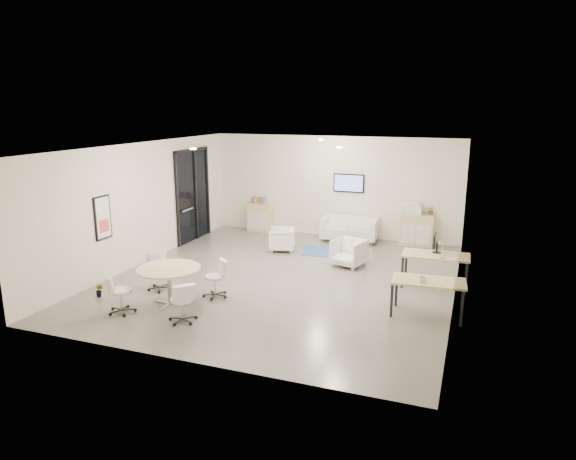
# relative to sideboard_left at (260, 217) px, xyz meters

# --- Properties ---
(room_shell) EXTENTS (9.60, 10.60, 4.80)m
(room_shell) POSITION_rel_sideboard_left_xyz_m (2.46, -4.26, 1.14)
(room_shell) COLOR #54524D
(room_shell) RESTS_ON ground
(glass_door) EXTENTS (0.09, 1.90, 2.85)m
(glass_door) POSITION_rel_sideboard_left_xyz_m (-1.49, -1.75, 1.04)
(glass_door) COLOR black
(glass_door) RESTS_ON room_shell
(artwork) EXTENTS (0.05, 0.54, 1.04)m
(artwork) POSITION_rel_sideboard_left_xyz_m (-1.51, -5.86, 1.08)
(artwork) COLOR black
(artwork) RESTS_ON room_shell
(wall_tv) EXTENTS (0.98, 0.06, 0.58)m
(wall_tv) POSITION_rel_sideboard_left_xyz_m (2.96, 0.20, 1.29)
(wall_tv) COLOR black
(wall_tv) RESTS_ON room_shell
(ceiling_spots) EXTENTS (3.14, 4.14, 0.03)m
(ceiling_spots) POSITION_rel_sideboard_left_xyz_m (2.26, -3.43, 2.72)
(ceiling_spots) COLOR #FFEAC6
(ceiling_spots) RESTS_ON room_shell
(sideboard_left) EXTENTS (0.83, 0.43, 0.93)m
(sideboard_left) POSITION_rel_sideboard_left_xyz_m (0.00, 0.00, 0.00)
(sideboard_left) COLOR #DDC585
(sideboard_left) RESTS_ON room_shell
(sideboard_right) EXTENTS (0.96, 0.46, 0.96)m
(sideboard_right) POSITION_rel_sideboard_left_xyz_m (5.15, -0.02, 0.01)
(sideboard_right) COLOR #DDC585
(sideboard_right) RESTS_ON room_shell
(books) EXTENTS (0.48, 0.14, 0.22)m
(books) POSITION_rel_sideboard_left_xyz_m (-0.04, 0.00, 0.58)
(books) COLOR red
(books) RESTS_ON sideboard_left
(printer) EXTENTS (0.56, 0.49, 0.36)m
(printer) POSITION_rel_sideboard_left_xyz_m (4.98, -0.01, 0.66)
(printer) COLOR white
(printer) RESTS_ON sideboard_right
(loveseat) EXTENTS (1.76, 0.95, 0.64)m
(loveseat) POSITION_rel_sideboard_left_xyz_m (3.12, -0.19, -0.11)
(loveseat) COLOR silver
(loveseat) RESTS_ON room_shell
(blue_rug) EXTENTS (1.83, 1.35, 0.01)m
(blue_rug) POSITION_rel_sideboard_left_xyz_m (2.94, -1.61, -0.46)
(blue_rug) COLOR navy
(blue_rug) RESTS_ON room_shell
(armchair_left) EXTENTS (0.84, 0.87, 0.73)m
(armchair_left) POSITION_rel_sideboard_left_xyz_m (1.54, -1.97, -0.10)
(armchair_left) COLOR silver
(armchair_left) RESTS_ON room_shell
(armchair_right) EXTENTS (0.94, 0.90, 0.79)m
(armchair_right) POSITION_rel_sideboard_left_xyz_m (3.71, -2.74, -0.07)
(armchair_right) COLOR silver
(armchair_right) RESTS_ON room_shell
(desk_rear) EXTENTS (1.53, 0.79, 0.79)m
(desk_rear) POSITION_rel_sideboard_left_xyz_m (5.97, -3.61, 0.24)
(desk_rear) COLOR #DDC585
(desk_rear) RESTS_ON room_shell
(desk_front) EXTENTS (1.49, 0.83, 0.75)m
(desk_front) POSITION_rel_sideboard_left_xyz_m (5.98, -5.41, 0.21)
(desk_front) COLOR #DDC585
(desk_front) RESTS_ON room_shell
(monitor) EXTENTS (0.20, 0.50, 0.44)m
(monitor) POSITION_rel_sideboard_left_xyz_m (5.93, -3.46, 0.56)
(monitor) COLOR black
(monitor) RESTS_ON desk_rear
(round_table) EXTENTS (1.34, 1.34, 0.81)m
(round_table) POSITION_rel_sideboard_left_xyz_m (0.79, -6.68, 0.27)
(round_table) COLOR #DDC585
(round_table) RESTS_ON room_shell
(meeting_chairs) EXTENTS (2.27, 2.27, 0.82)m
(meeting_chairs) POSITION_rel_sideboard_left_xyz_m (0.79, -6.68, -0.05)
(meeting_chairs) COLOR white
(meeting_chairs) RESTS_ON room_shell
(plant_cabinet) EXTENTS (0.30, 0.32, 0.21)m
(plant_cabinet) POSITION_rel_sideboard_left_xyz_m (5.53, 0.01, 0.60)
(plant_cabinet) COLOR #3F7F3F
(plant_cabinet) RESTS_ON sideboard_right
(plant_floor) EXTENTS (0.23, 0.33, 0.13)m
(plant_floor) POSITION_rel_sideboard_left_xyz_m (-0.92, -6.87, -0.40)
(plant_floor) COLOR #3F7F3F
(plant_floor) RESTS_ON room_shell
(cup) EXTENTS (0.17, 0.15, 0.14)m
(cup) POSITION_rel_sideboard_left_xyz_m (5.88, -5.57, 0.35)
(cup) COLOR white
(cup) RESTS_ON desk_front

